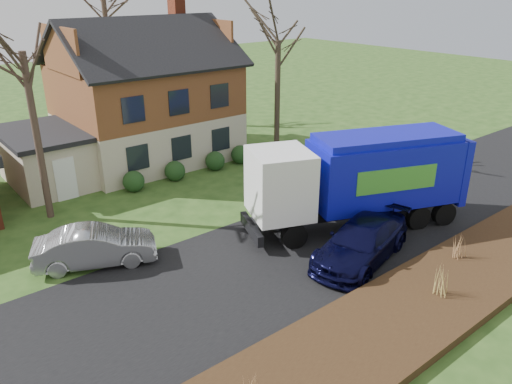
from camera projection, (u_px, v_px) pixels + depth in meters
ground at (278, 258)px, 19.14m from camera, size 120.00×120.00×0.00m
road at (278, 258)px, 19.14m from camera, size 80.00×7.00×0.02m
mulch_verge at (393, 322)px, 15.29m from camera, size 80.00×3.50×0.30m
main_house at (138, 92)px, 28.41m from camera, size 12.95×8.95×9.26m
garbage_truck at (363, 175)px, 20.90m from camera, size 9.67×5.82×4.03m
silver_sedan at (95, 246)px, 18.51m from camera, size 4.64×3.18×1.45m
navy_wagon at (361, 242)px, 18.78m from camera, size 5.58×3.33×1.51m
tree_front_west at (17, 23)px, 19.35m from camera, size 3.40×3.40×10.11m
tree_front_east at (279, 19)px, 26.86m from camera, size 3.53×3.53×9.82m
grass_clump_mid at (443, 281)px, 16.23m from camera, size 0.36×0.30×1.01m
grass_clump_east at (461, 246)px, 18.47m from camera, size 0.37×0.30×0.92m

